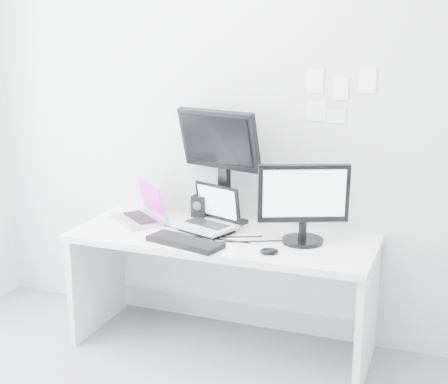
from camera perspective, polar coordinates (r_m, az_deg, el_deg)
The scene contains 14 objects.
back_wall at distance 3.98m, azimuth 1.62°, elevation 6.16°, with size 3.60×3.60×0.00m, color silver.
desk at distance 3.93m, azimuth -0.17°, elevation -8.91°, with size 1.80×0.70×0.73m, color white.
macbook at distance 4.07m, azimuth -7.73°, elevation -0.78°, with size 0.36×0.27×0.27m, color #A9AAAE.
speaker at distance 4.01m, azimuth -2.15°, elevation -1.55°, with size 0.09×0.09×0.18m, color black.
dell_laptop at distance 3.82m, azimuth -1.70°, elevation -1.53°, with size 0.34×0.27×0.28m, color #BABDC2.
rear_monitor at distance 3.94m, azimuth -0.26°, elevation 2.36°, with size 0.54×0.20×0.74m, color black.
samsung_monitor at distance 3.63m, azimuth 7.10°, elevation -0.95°, with size 0.51×0.24×0.47m, color black.
keyboard at distance 3.64m, azimuth -3.49°, elevation -4.46°, with size 0.45×0.16×0.03m, color black.
mouse at distance 3.49m, azimuth 4.03°, elevation -5.26°, with size 0.11×0.07×0.03m, color black.
wall_note_0 at distance 3.82m, azimuth 8.10°, elevation 9.76°, with size 0.10×0.00×0.14m, color white.
wall_note_1 at distance 3.79m, azimuth 10.32°, elevation 9.03°, with size 0.09×0.00×0.13m, color white.
wall_note_2 at distance 3.77m, azimuth 12.62°, elevation 9.64°, with size 0.10×0.00×0.14m, color white.
wall_note_3 at distance 3.82m, azimuth 9.91°, elevation 6.66°, with size 0.11×0.00×0.08m, color white.
wall_note_4 at distance 3.84m, azimuth 8.18°, elevation 7.14°, with size 0.12×0.00×0.12m, color white.
Camera 1 is at (1.28, -2.12, 1.92)m, focal length 51.42 mm.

